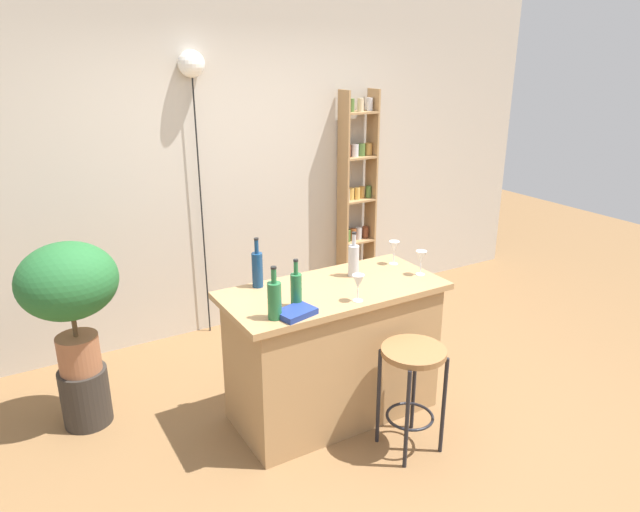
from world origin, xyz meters
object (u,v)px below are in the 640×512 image
Objects in this scene: potted_plant at (69,288)px; wine_glass_left at (358,282)px; bottle_sauce_amber at (354,260)px; bottle_spirits_clear at (274,299)px; bottle_soda_blue at (257,269)px; pendant_globe_light at (192,70)px; plant_stool at (86,396)px; spice_shelf at (357,198)px; wine_glass_right at (421,258)px; cookbook at (296,312)px; bottle_wine_red at (296,289)px; bar_stool at (412,374)px; wine_glass_center at (394,248)px.

potted_plant is 1.73m from wine_glass_left.
bottle_spirits_clear is at bearing -156.64° from bottle_sauce_amber.
pendant_globe_light reaches higher than bottle_soda_blue.
plant_stool is 0.17× the size of pendant_globe_light.
spice_shelf reaches higher than wine_glass_right.
bottle_spirits_clear is 0.15m from cookbook.
spice_shelf is 6.19× the size of bottle_soda_blue.
wine_glass_left is at bearing -33.30° from plant_stool.
bottle_wine_red is 0.94m from wine_glass_right.
wine_glass_left reaches higher than plant_stool.
bottle_wine_red is at bearing 161.94° from wine_glass_left.
wine_glass_left is (-0.19, 0.31, 0.50)m from bar_stool.
bottle_wine_red is 1.76× the size of wine_glass_center.
spice_shelf reaches higher than plant_stool.
wine_glass_left is at bearing -80.20° from pendant_globe_light.
bottle_sauce_amber is at bearing 152.10° from wine_glass_right.
bottle_spirits_clear is 0.13× the size of pendant_globe_light.
spice_shelf is 2.84m from plant_stool.
bottle_sauce_amber is 0.13× the size of pendant_globe_light.
potted_plant is 5.13× the size of wine_glass_right.
bottle_soda_blue reaches higher than plant_stool.
bottle_sauce_amber reaches higher than cookbook.
potted_plant is 1.13m from bottle_soda_blue.
cookbook is at bearing 151.68° from bar_stool.
bottle_soda_blue reaches higher than bottle_spirits_clear.
wine_glass_left is at bearing -119.91° from bottle_sauce_amber.
pendant_globe_light is at bearing 178.06° from spice_shelf.
spice_shelf reaches higher than potted_plant.
wine_glass_left is at bearing -3.96° from bottle_spirits_clear.
bottle_soda_blue is at bearing 173.85° from wine_glass_center.
wine_glass_right is 0.07× the size of pendant_globe_light.
potted_plant reaches higher than cookbook.
wine_glass_right is (0.94, 0.03, 0.01)m from bottle_wine_red.
cookbook is at bearing -93.17° from pendant_globe_light.
cookbook is at bearing -120.12° from bottle_wine_red.
potted_plant is 4.01× the size of cookbook.
plant_stool is at bearing 159.96° from bottle_sauce_amber.
bottle_soda_blue is at bearing 160.47° from wine_glass_right.
bar_stool is 0.79m from wine_glass_right.
pendant_globe_light reaches higher than wine_glass_center.
pendant_globe_light is at bearing 99.80° from wine_glass_left.
bottle_wine_red is at bearing -156.76° from bottle_sauce_amber.
spice_shelf reaches higher than bottle_soda_blue.
bottle_soda_blue is 1.72m from pendant_globe_light.
bottle_spirits_clear is 1.85× the size of wine_glass_right.
wine_glass_left and wine_glass_right have the same top height.
cookbook is at bearing -11.21° from bottle_spirits_clear.
spice_shelf is at bearing 45.18° from bottle_spirits_clear.
bottle_sauce_amber reaches higher than bottle_wine_red.
pendant_globe_light is (1.14, 0.83, 1.21)m from potted_plant.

